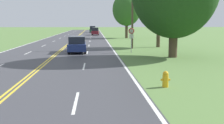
{
  "coord_description": "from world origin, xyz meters",
  "views": [
    {
      "loc": [
        3.7,
        -2.94,
        3.01
      ],
      "look_at": [
        4.61,
        11.48,
        0.98
      ],
      "focal_mm": 45.0,
      "sensor_mm": 36.0,
      "label": 1
    }
  ],
  "objects": [
    {
      "name": "car_maroon_van_mid_near",
      "position": [
        3.95,
        66.86,
        0.95
      ],
      "size": [
        1.92,
        4.5,
        1.85
      ],
      "rotation": [
        0.0,
        0.0,
        -1.61
      ],
      "color": "black",
      "rests_on": "ground"
    },
    {
      "name": "tree_left_verge",
      "position": [
        10.1,
        52.71,
        5.59
      ],
      "size": [
        5.58,
        5.58,
        8.82
      ],
      "color": "#473828",
      "rests_on": "ground"
    },
    {
      "name": "utility_pole_midground",
      "position": [
        8.15,
        29.91,
        4.54
      ],
      "size": [
        1.8,
        0.24,
        8.76
      ],
      "color": "brown",
      "rests_on": "ground"
    },
    {
      "name": "car_dark_green_van_mid_far",
      "position": [
        3.2,
        85.0,
        1.03
      ],
      "size": [
        1.91,
        4.51,
        2.04
      ],
      "rotation": [
        0.0,
        0.0,
        -1.59
      ],
      "color": "black",
      "rests_on": "ground"
    },
    {
      "name": "fire_hydrant",
      "position": [
        7.03,
        9.82,
        0.39
      ],
      "size": [
        0.44,
        0.28,
        0.77
      ],
      "color": "gold",
      "rests_on": "ground"
    },
    {
      "name": "car_dark_blue_van_approaching",
      "position": [
        1.93,
        25.9,
        0.87
      ],
      "size": [
        1.98,
        4.74,
        1.66
      ],
      "rotation": [
        0.0,
        0.0,
        -1.53
      ],
      "color": "black",
      "rests_on": "ground"
    },
    {
      "name": "traffic_sign",
      "position": [
        7.45,
        25.36,
        1.88
      ],
      "size": [
        0.6,
        0.1,
        2.5
      ],
      "color": "gray",
      "rests_on": "ground"
    }
  ]
}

